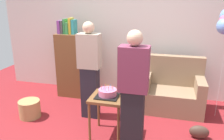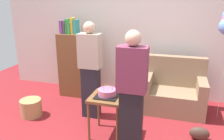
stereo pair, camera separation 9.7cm
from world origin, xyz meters
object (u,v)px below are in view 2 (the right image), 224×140
side_table (107,102)px  person_holding_cake (132,94)px  handbag (199,133)px  bookshelf (79,64)px  person_blowing_candles (90,70)px  wicker_basket (31,108)px  birthday_cake (107,93)px  couch (173,92)px

side_table → person_holding_cake: size_ratio=0.39×
side_table → handbag: side_table is taller
bookshelf → person_holding_cake: bearing=-47.7°
person_blowing_candles → person_holding_cake: size_ratio=1.00×
side_table → person_holding_cake: (0.41, -0.29, 0.30)m
person_holding_cake → wicker_basket: size_ratio=4.53×
birthday_cake → couch: bearing=51.6°
person_holding_cake → wicker_basket: bearing=4.8°
bookshelf → person_blowing_candles: person_blowing_candles is taller
birthday_cake → person_holding_cake: bearing=-35.1°
handbag → birthday_cake: bearing=-169.0°
couch → side_table: (-0.90, -1.14, 0.19)m
couch → birthday_cake: couch is taller
couch → bookshelf: bookshelf is taller
person_blowing_candles → handbag: 1.92m
bookshelf → person_holding_cake: size_ratio=0.99×
person_blowing_candles → wicker_basket: size_ratio=4.53×
person_holding_cake → handbag: person_holding_cake is taller
couch → bookshelf: (-1.91, 0.13, 0.34)m
person_holding_cake → handbag: bearing=-129.7°
couch → handbag: (0.42, -0.88, -0.24)m
couch → bookshelf: size_ratio=0.68×
side_table → person_blowing_candles: bearing=131.9°
person_blowing_candles → person_holding_cake: same height
wicker_basket → person_blowing_candles: bearing=16.8°
couch → person_holding_cake: size_ratio=0.67×
handbag → couch: bearing=115.4°
bookshelf → person_holding_cake: person_holding_cake is taller
bookshelf → couch: bearing=-4.0°
couch → person_holding_cake: 1.59m
bookshelf → birthday_cake: size_ratio=5.03×
person_blowing_candles → wicker_basket: person_blowing_candles is taller
couch → person_holding_cake: (-0.49, -1.43, 0.49)m
bookshelf → person_holding_cake: (1.42, -1.56, 0.15)m
side_table → birthday_cake: birthday_cake is taller
birthday_cake → handbag: birthday_cake is taller
person_blowing_candles → person_holding_cake: 1.16m
side_table → wicker_basket: bearing=172.6°
couch → side_table: size_ratio=1.74×
person_holding_cake → couch: bearing=-89.6°
bookshelf → wicker_basket: (-0.44, -1.08, -0.53)m
side_table → person_holding_cake: bearing=-35.1°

